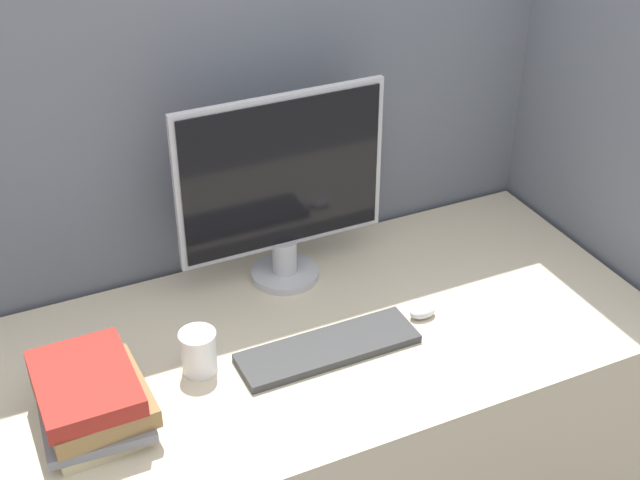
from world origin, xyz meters
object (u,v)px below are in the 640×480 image
at_px(coffee_cup, 199,352).
at_px(book_stack, 91,400).
at_px(monitor, 283,189).
at_px(mouse, 423,312).
at_px(keyboard, 328,348).

xyz_separation_m(coffee_cup, book_stack, (-0.26, -0.07, 0.01)).
distance_m(monitor, mouse, 0.46).
distance_m(monitor, keyboard, 0.41).
bearing_deg(coffee_cup, book_stack, -165.37).
bearing_deg(book_stack, keyboard, 0.31).
bearing_deg(keyboard, coffee_cup, 167.64).
bearing_deg(coffee_cup, monitor, 39.08).
xyz_separation_m(mouse, book_stack, (-0.82, -0.02, 0.05)).
xyz_separation_m(monitor, mouse, (0.24, -0.31, -0.24)).
xyz_separation_m(keyboard, coffee_cup, (-0.29, 0.06, 0.04)).
relative_size(monitor, mouse, 7.90).
height_order(monitor, mouse, monitor).
bearing_deg(coffee_cup, keyboard, -12.36).
height_order(monitor, keyboard, monitor).
bearing_deg(mouse, coffee_cup, 175.65).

